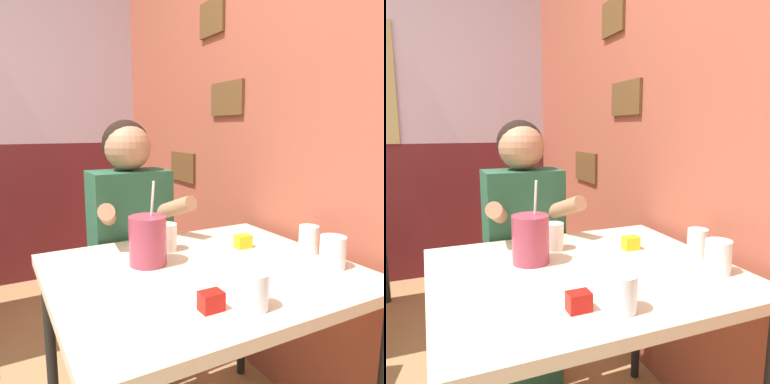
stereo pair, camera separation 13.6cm
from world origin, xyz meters
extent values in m
cube|color=#9E4C38|center=(1.31, 1.20, 1.35)|extent=(0.06, 4.41, 2.70)
cube|color=brown|center=(1.27, 1.09, 1.81)|extent=(0.02, 0.23, 0.18)
cube|color=brown|center=(1.27, 0.93, 1.37)|extent=(0.02, 0.29, 0.17)
cube|color=brown|center=(1.27, 1.44, 0.97)|extent=(0.02, 0.32, 0.19)
cube|color=beige|center=(0.74, 0.27, 0.74)|extent=(0.97, 0.83, 0.04)
cylinder|color=black|center=(0.30, 0.65, 0.36)|extent=(0.04, 0.04, 0.73)
cylinder|color=black|center=(1.19, 0.65, 0.36)|extent=(0.04, 0.04, 0.73)
cube|color=#235138|center=(0.68, 0.82, 0.23)|extent=(0.31, 0.20, 0.47)
cube|color=#235138|center=(0.68, 0.82, 0.75)|extent=(0.34, 0.20, 0.57)
sphere|color=black|center=(0.68, 0.84, 1.15)|extent=(0.21, 0.21, 0.21)
sphere|color=#9E7051|center=(0.68, 0.82, 1.14)|extent=(0.20, 0.20, 0.20)
cylinder|color=#9E7051|center=(0.55, 0.68, 0.88)|extent=(0.14, 0.27, 0.15)
cylinder|color=#9E7051|center=(0.82, 0.68, 0.88)|extent=(0.14, 0.27, 0.15)
cylinder|color=#99384C|center=(0.60, 0.40, 0.85)|extent=(0.13, 0.13, 0.17)
cylinder|color=white|center=(0.62, 0.40, 0.98)|extent=(0.01, 0.04, 0.14)
cylinder|color=silver|center=(1.13, 0.08, 0.82)|extent=(0.08, 0.08, 0.11)
cylinder|color=silver|center=(1.17, 0.23, 0.81)|extent=(0.07, 0.07, 0.10)
cylinder|color=silver|center=(0.72, 0.50, 0.81)|extent=(0.08, 0.08, 0.10)
cylinder|color=silver|center=(0.72, -0.03, 0.81)|extent=(0.07, 0.07, 0.10)
cube|color=#B7140F|center=(0.62, 0.02, 0.79)|extent=(0.06, 0.04, 0.05)
cube|color=yellow|center=(0.99, 0.39, 0.79)|extent=(0.06, 0.04, 0.05)
camera|label=1|loc=(0.16, -0.74, 1.22)|focal=35.00mm
camera|label=2|loc=(0.28, -0.80, 1.22)|focal=35.00mm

